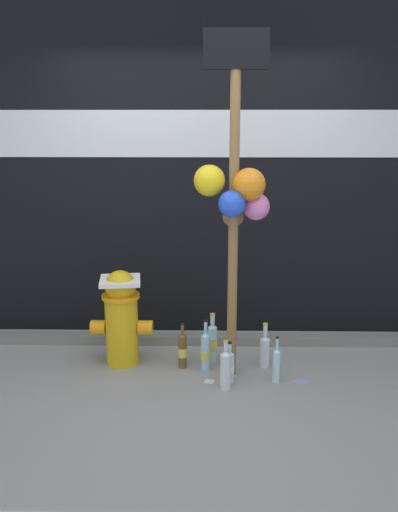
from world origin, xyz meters
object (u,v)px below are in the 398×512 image
object	(u,v)px
fire_hydrant	(121,316)
bottle_5	(225,369)
bottle_6	(183,350)
bottle_4	(206,351)
bottle_1	(212,342)
bottle_3	(276,364)
memorial_post	(235,171)
bottle_0	(229,366)
bottle_2	(265,350)

from	to	relation	value
fire_hydrant	bottle_5	bearing A→B (deg)	-27.51
bottle_5	bottle_6	xyz separation A→B (m)	(-0.33, 0.35, -0.01)
bottle_4	bottle_6	bearing A→B (deg)	170.42
bottle_1	bottle_3	distance (m)	0.58
memorial_post	bottle_5	size ratio (longest dim) A/B	6.87
bottle_0	fire_hydrant	bearing A→B (deg)	159.51
bottle_4	memorial_post	bearing A→B (deg)	-21.49
memorial_post	fire_hydrant	bearing A→B (deg)	167.83
memorial_post	bottle_2	distance (m)	1.44
fire_hydrant	bottle_3	distance (m)	1.26
bottle_4	bottle_3	bearing A→B (deg)	-20.16
bottle_3	bottle_0	bearing A→B (deg)	-177.59
bottle_3	bottle_5	xyz separation A→B (m)	(-0.38, -0.12, 0.02)
bottle_4	fire_hydrant	bearing A→B (deg)	170.85
bottle_4	bottle_6	size ratio (longest dim) A/B	1.10
bottle_2	bottle_5	size ratio (longest dim) A/B	0.97
memorial_post	bottle_6	bearing A→B (deg)	163.93
bottle_5	bottle_6	bearing A→B (deg)	133.35
memorial_post	bottle_1	bearing A→B (deg)	124.29
fire_hydrant	bottle_2	world-z (taller)	fire_hydrant
memorial_post	bottle_3	bearing A→B (deg)	-19.31
memorial_post	bottle_0	xyz separation A→B (m)	(-0.02, -0.13, -1.43)
bottle_2	bottle_4	xyz separation A→B (m)	(-0.47, -0.05, 0.01)
memorial_post	bottle_3	xyz separation A→B (m)	(0.33, -0.11, -1.42)
fire_hydrant	bottle_6	bearing A→B (deg)	-8.98
fire_hydrant	bottle_1	distance (m)	0.76
memorial_post	bottle_6	xyz separation A→B (m)	(-0.39, 0.11, -1.41)
memorial_post	bottle_5	world-z (taller)	memorial_post
bottle_1	bottle_4	distance (m)	0.15
bottle_0	bottle_2	bearing A→B (deg)	42.41
bottle_0	bottle_1	bearing A→B (deg)	109.78
memorial_post	bottle_3	size ratio (longest dim) A/B	7.24
bottle_0	bottle_3	size ratio (longest dim) A/B	0.89
bottle_4	bottle_5	size ratio (longest dim) A/B	1.09
bottle_0	bottle_3	world-z (taller)	bottle_3
memorial_post	bottle_4	world-z (taller)	memorial_post
fire_hydrant	bottle_5	size ratio (longest dim) A/B	2.04
fire_hydrant	bottle_5	distance (m)	0.95
bottle_0	bottle_5	distance (m)	0.12
bottle_6	fire_hydrant	bearing A→B (deg)	171.02
memorial_post	bottle_0	world-z (taller)	memorial_post
memorial_post	bottle_3	distance (m)	1.46
bottle_5	bottle_6	distance (m)	0.48
bottle_0	memorial_post	bearing A→B (deg)	79.08
bottle_4	bottle_0	bearing A→B (deg)	-49.30
bottle_0	bottle_1	distance (m)	0.37
memorial_post	bottle_6	size ratio (longest dim) A/B	6.98
bottle_1	bottle_2	xyz separation A→B (m)	(0.41, -0.09, -0.03)
bottle_2	bottle_6	size ratio (longest dim) A/B	0.98
fire_hydrant	bottle_3	xyz separation A→B (m)	(1.20, -0.30, -0.26)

